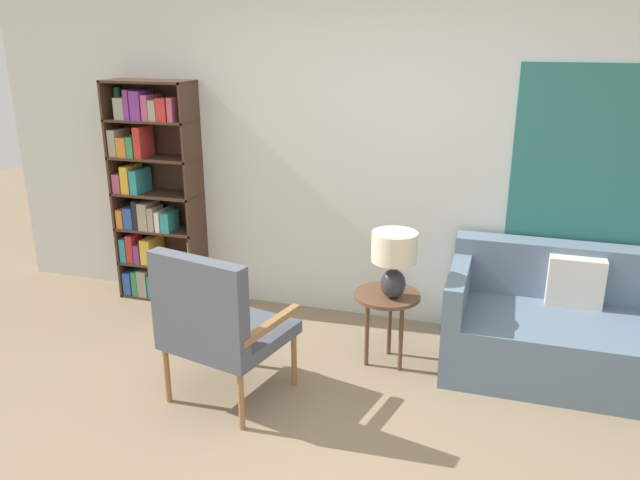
% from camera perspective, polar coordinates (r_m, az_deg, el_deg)
% --- Properties ---
extents(ground_plane, '(14.00, 14.00, 0.00)m').
position_cam_1_polar(ground_plane, '(3.48, -4.17, -20.27)').
color(ground_plane, '#847056').
extents(wall_back, '(6.40, 0.08, 2.70)m').
position_cam_1_polar(wall_back, '(4.72, 4.88, 8.35)').
color(wall_back, silver).
rests_on(wall_back, ground_plane).
extents(bookshelf, '(0.71, 0.30, 1.82)m').
position_cam_1_polar(bookshelf, '(5.34, -15.30, 4.17)').
color(bookshelf, '#422B1E').
rests_on(bookshelf, ground_plane).
extents(armchair, '(0.77, 0.77, 0.99)m').
position_cam_1_polar(armchair, '(3.76, -9.52, -7.25)').
color(armchair, olive).
rests_on(armchair, ground_plane).
extents(couch, '(1.62, 0.90, 0.80)m').
position_cam_1_polar(couch, '(4.51, 22.02, -7.54)').
color(couch, slate).
rests_on(couch, ground_plane).
extents(side_table, '(0.45, 0.45, 0.52)m').
position_cam_1_polar(side_table, '(4.22, 6.13, -5.74)').
color(side_table, brown).
rests_on(side_table, ground_plane).
extents(table_lamp, '(0.30, 0.30, 0.45)m').
position_cam_1_polar(table_lamp, '(4.04, 6.79, -1.43)').
color(table_lamp, '#2D2D33').
rests_on(table_lamp, side_table).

